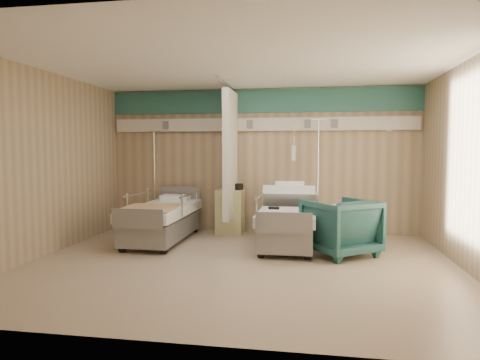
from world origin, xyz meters
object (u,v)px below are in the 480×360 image
object	(u,v)px
bedside_cabinet	(230,211)
bed_left	(162,224)
iv_stand_right	(317,213)
bed_right	(288,227)
iv_stand_left	(155,210)
visitor_armchair	(340,227)

from	to	relation	value
bedside_cabinet	bed_left	bearing A→B (deg)	-139.40
bedside_cabinet	iv_stand_right	bearing A→B (deg)	-2.17
bedside_cabinet	iv_stand_right	xyz separation A→B (m)	(1.65, -0.06, 0.02)
bed_right	bedside_cabinet	bearing A→B (deg)	141.95
bedside_cabinet	iv_stand_left	distance (m)	1.53
bed_left	iv_stand_right	distance (m)	2.83
bedside_cabinet	bed_right	bearing A→B (deg)	-38.05
bed_left	visitor_armchair	bearing A→B (deg)	-9.39
bed_left	visitor_armchair	world-z (taller)	visitor_armchair
iv_stand_left	visitor_armchair	bearing A→B (deg)	-22.15
visitor_armchair	bedside_cabinet	bearing A→B (deg)	-71.63
iv_stand_right	iv_stand_left	xyz separation A→B (m)	(-3.18, 0.09, -0.04)
iv_stand_left	bed_left	bearing A→B (deg)	-62.63
iv_stand_left	bedside_cabinet	bearing A→B (deg)	-1.02
bed_right	bedside_cabinet	size ratio (longest dim) A/B	2.54
iv_stand_right	iv_stand_left	size ratio (longest dim) A/B	1.09
bedside_cabinet	visitor_armchair	bearing A→B (deg)	-35.29
bed_left	iv_stand_right	bearing A→B (deg)	17.23
bed_right	iv_stand_right	world-z (taller)	iv_stand_right
bed_left	iv_stand_left	size ratio (longest dim) A/B	1.09
visitor_armchair	iv_stand_right	size ratio (longest dim) A/B	0.44
bed_left	bedside_cabinet	distance (m)	1.39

